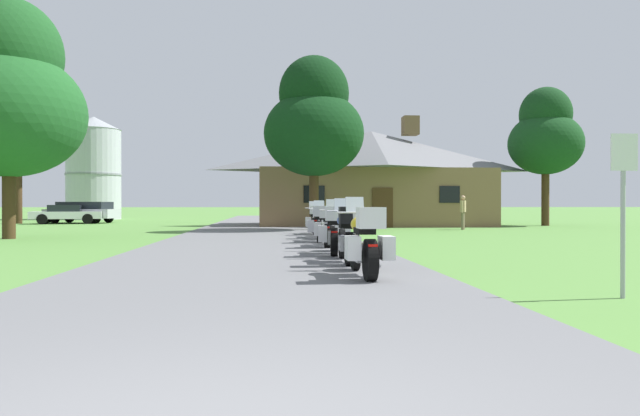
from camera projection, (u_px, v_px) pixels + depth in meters
name	position (u px, v px, depth m)	size (l,w,h in m)	color
ground_plane	(263.00, 236.00, 22.45)	(500.00, 500.00, 0.00)	#56893D
asphalt_driveway	(262.00, 238.00, 20.46)	(6.40, 80.00, 0.06)	slate
motorcycle_yellow_nearest_to_camera	(365.00, 243.00, 9.13)	(0.72, 2.08, 1.30)	black
motorcycle_blue_second_in_row	(346.00, 235.00, 11.43)	(0.66, 2.08, 1.30)	black
motorcycle_yellow_third_in_row	(334.00, 231.00, 13.30)	(0.81, 2.08, 1.30)	black
motorcycle_blue_fourth_in_row	(329.00, 227.00, 15.84)	(0.96, 2.07, 1.30)	black
motorcycle_white_fifth_in_row	(319.00, 224.00, 17.86)	(0.80, 2.08, 1.30)	black
motorcycle_silver_sixth_in_row	(320.00, 222.00, 20.09)	(0.69, 2.08, 1.30)	black
motorcycle_red_farthest_in_row	(314.00, 220.00, 22.25)	(0.73, 2.08, 1.30)	black
stone_lodge	(371.00, 177.00, 33.44)	(13.68, 7.14, 6.41)	brown
bystander_tan_shirt_near_lodge	(463.00, 211.00, 27.78)	(0.37, 0.49, 1.67)	#75664C
metal_signpost_roadside	(623.00, 194.00, 7.42)	(0.36, 0.06, 2.14)	#9EA0A5
tree_by_lodge_front	(314.00, 122.00, 26.36)	(4.62, 4.62, 8.08)	#422D19
tree_left_far	(18.00, 107.00, 36.57)	(6.41, 6.41, 11.70)	#422D19
tree_left_near	(8.00, 96.00, 20.31)	(5.30, 5.30, 8.57)	#422D19
tree_right_of_lodge	(545.00, 135.00, 32.95)	(4.20, 4.20, 7.99)	#422D19
metal_silo_distant	(94.00, 168.00, 47.36)	(4.47, 4.47, 8.51)	#B2B7BC
parked_silver_suv_far_left	(83.00, 211.00, 37.90)	(4.89, 2.82, 1.40)	#ADAFB7
parked_white_sedan_far_left	(66.00, 214.00, 36.31)	(4.50, 2.69, 1.20)	silver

